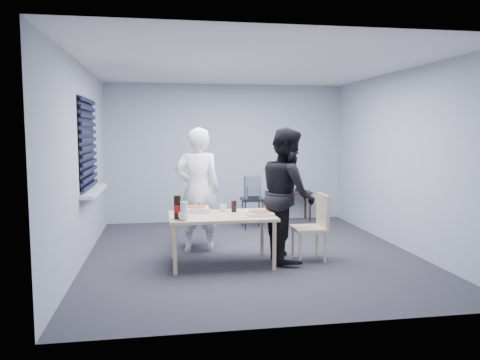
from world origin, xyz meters
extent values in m
plane|color=#2C2B30|center=(0.00, 0.00, 0.00)|extent=(5.00, 5.00, 0.00)
plane|color=white|center=(0.00, 0.00, 2.60)|extent=(5.00, 5.00, 0.00)
plane|color=#A3ABB3|center=(0.00, 2.50, 1.30)|extent=(4.50, 0.00, 4.50)
plane|color=#A3ABB3|center=(0.00, -2.50, 1.30)|extent=(4.50, 0.00, 4.50)
plane|color=#A3ABB3|center=(-2.25, 0.00, 1.30)|extent=(0.00, 5.00, 5.00)
plane|color=#A3ABB3|center=(2.25, 0.00, 1.30)|extent=(0.00, 5.00, 5.00)
plane|color=black|center=(-2.23, 0.40, 1.55)|extent=(0.00, 1.30, 1.30)
cube|color=black|center=(-2.21, 0.40, 1.55)|extent=(0.04, 1.30, 1.25)
cube|color=silver|center=(-2.16, 0.40, 0.89)|extent=(0.18, 1.42, 0.05)
cube|color=beige|center=(-0.47, -0.46, 0.63)|extent=(1.34, 0.85, 0.04)
cylinder|color=beige|center=(-1.08, -0.82, 0.31)|extent=(0.05, 0.05, 0.62)
cylinder|color=beige|center=(-1.08, -0.10, 0.31)|extent=(0.05, 0.05, 0.62)
cylinder|color=beige|center=(0.14, -0.82, 0.31)|extent=(0.05, 0.05, 0.62)
cylinder|color=beige|center=(0.14, -0.10, 0.31)|extent=(0.05, 0.05, 0.62)
cube|color=beige|center=(-0.67, 0.50, 0.43)|extent=(0.42, 0.42, 0.04)
cube|color=beige|center=(-0.67, 0.69, 0.67)|extent=(0.42, 0.04, 0.44)
cylinder|color=beige|center=(-0.84, 0.33, 0.21)|extent=(0.03, 0.03, 0.41)
cylinder|color=beige|center=(-0.84, 0.67, 0.21)|extent=(0.03, 0.03, 0.41)
cylinder|color=beige|center=(-0.50, 0.33, 0.21)|extent=(0.03, 0.03, 0.41)
cylinder|color=beige|center=(-0.50, 0.67, 0.21)|extent=(0.03, 0.03, 0.41)
cube|color=beige|center=(0.70, -0.46, 0.43)|extent=(0.42, 0.42, 0.04)
cube|color=beige|center=(0.89, -0.46, 0.67)|extent=(0.04, 0.42, 0.44)
cylinder|color=beige|center=(0.53, -0.63, 0.21)|extent=(0.03, 0.03, 0.41)
cylinder|color=beige|center=(0.53, -0.29, 0.21)|extent=(0.03, 0.03, 0.41)
cylinder|color=beige|center=(0.87, -0.63, 0.21)|extent=(0.03, 0.03, 0.41)
cylinder|color=beige|center=(0.87, -0.29, 0.21)|extent=(0.03, 0.03, 0.41)
imported|color=white|center=(-0.72, 0.27, 0.89)|extent=(0.65, 0.42, 1.77)
imported|color=black|center=(0.42, -0.39, 0.89)|extent=(0.47, 0.86, 1.77)
cube|color=#312313|center=(1.17, 2.28, 0.55)|extent=(0.85, 0.38, 0.04)
cylinder|color=#312313|center=(0.79, 2.13, 0.26)|extent=(0.04, 0.04, 0.53)
cylinder|color=#312313|center=(0.79, 2.43, 0.26)|extent=(0.04, 0.04, 0.53)
cylinder|color=#312313|center=(1.56, 2.13, 0.26)|extent=(0.04, 0.04, 0.53)
cylinder|color=#312313|center=(1.56, 2.43, 0.26)|extent=(0.04, 0.04, 0.53)
cube|color=black|center=(0.35, 1.69, 0.52)|extent=(0.39, 0.39, 0.04)
cylinder|color=black|center=(0.20, 1.54, 0.25)|extent=(0.04, 0.04, 0.49)
cylinder|color=black|center=(0.20, 1.85, 0.25)|extent=(0.04, 0.04, 0.49)
cylinder|color=black|center=(0.50, 1.54, 0.25)|extent=(0.04, 0.04, 0.49)
cylinder|color=black|center=(0.50, 1.85, 0.25)|extent=(0.04, 0.04, 0.49)
cube|color=slate|center=(0.35, 1.69, 0.73)|extent=(0.28, 0.15, 0.39)
cube|color=slate|center=(0.35, 1.59, 0.69)|extent=(0.21, 0.06, 0.19)
cube|color=silver|center=(-0.76, -0.20, 0.67)|extent=(0.30, 0.30, 0.03)
cube|color=silver|center=(-0.76, -0.20, 0.70)|extent=(0.30, 0.30, 0.03)
cylinder|color=#CC7F38|center=(-0.76, -0.20, 0.72)|extent=(0.26, 0.26, 0.01)
cube|color=silver|center=(0.01, -0.54, 0.67)|extent=(0.33, 0.33, 0.04)
cylinder|color=#CC7F38|center=(0.01, -0.54, 0.69)|extent=(0.28, 0.28, 0.01)
imported|color=white|center=(-0.97, -0.76, 0.70)|extent=(0.17, 0.17, 0.10)
imported|color=white|center=(-0.41, -0.20, 0.70)|extent=(0.10, 0.10, 0.09)
cylinder|color=black|center=(-0.28, -0.29, 0.73)|extent=(0.07, 0.07, 0.15)
cylinder|color=black|center=(-1.04, -0.65, 0.80)|extent=(0.09, 0.09, 0.29)
cylinder|color=red|center=(-1.04, -0.65, 0.78)|extent=(0.09, 0.09, 0.10)
cylinder|color=silver|center=(-0.96, -0.69, 0.76)|extent=(0.11, 0.11, 0.21)
torus|color=red|center=(-0.20, -0.76, 0.65)|extent=(0.06, 0.06, 0.00)
cube|color=white|center=(1.02, 2.28, 0.57)|extent=(0.30, 0.36, 0.01)
cube|color=black|center=(1.39, 2.29, 0.60)|extent=(0.16, 0.12, 0.06)
camera|label=1|loc=(-1.21, -6.35, 1.72)|focal=35.00mm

